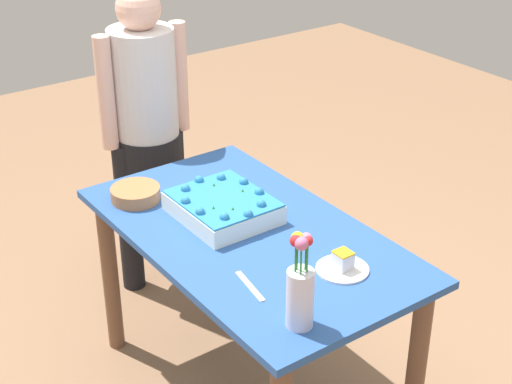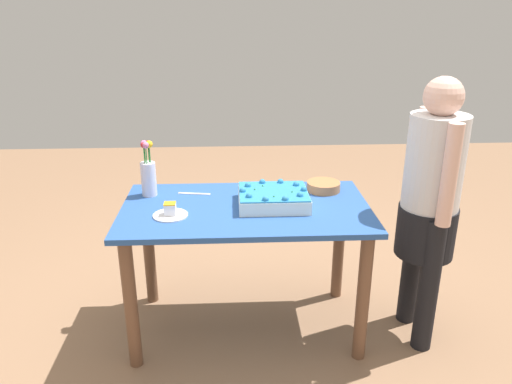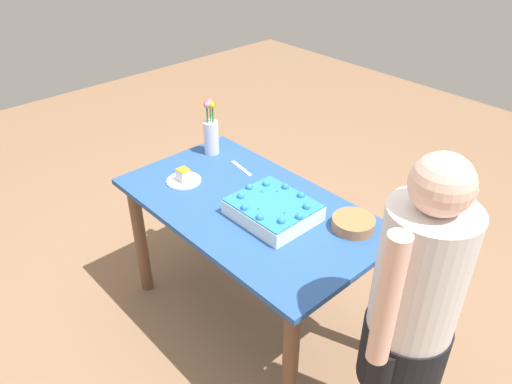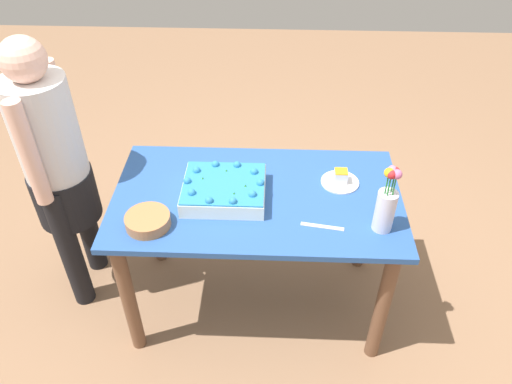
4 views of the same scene
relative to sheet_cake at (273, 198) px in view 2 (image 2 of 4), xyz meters
The scene contains 8 objects.
ground_plane 0.84m from the sheet_cake, behind, with size 8.00×8.00×0.00m, color #926C4E.
dining_table 0.24m from the sheet_cake, behind, with size 1.36×0.77×0.78m.
sheet_cake is the anchor object (origin of this frame).
serving_plate_with_slice 0.56m from the sheet_cake, 167.21° to the right, with size 0.18×0.18×0.07m.
cake_knife 0.49m from the sheet_cake, 157.01° to the left, with size 0.19×0.02×0.00m, color silver.
flower_vase 0.73m from the sheet_cake, 165.24° to the left, with size 0.09×0.09×0.32m.
fruit_bowl 0.38m from the sheet_cake, 33.49° to the left, with size 0.20×0.20×0.05m, color #B47344.
person_standing 0.84m from the sheet_cake, ahead, with size 0.31×0.45×1.49m.
Camera 2 is at (-0.07, -2.52, 1.83)m, focal length 35.00 mm.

